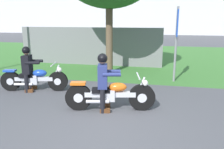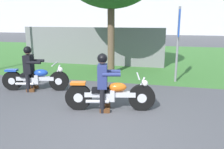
{
  "view_description": "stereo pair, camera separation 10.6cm",
  "coord_description": "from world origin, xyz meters",
  "px_view_note": "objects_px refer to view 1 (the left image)",
  "views": [
    {
      "loc": [
        1.21,
        -4.23,
        2.19
      ],
      "look_at": [
        -0.03,
        1.27,
        0.85
      ],
      "focal_mm": 37.74,
      "sensor_mm": 36.0,
      "label": 1
    },
    {
      "loc": [
        1.31,
        -4.21,
        2.19
      ],
      "look_at": [
        -0.03,
        1.27,
        0.85
      ],
      "focal_mm": 37.74,
      "sensor_mm": 36.0,
      "label": 2
    }
  ],
  "objects_px": {
    "motorcycle_lead": "(110,95)",
    "rider_lead": "(103,78)",
    "rider_follow": "(28,65)",
    "sign_banner": "(177,33)",
    "motorcycle_follow": "(34,79)"
  },
  "relations": [
    {
      "from": "motorcycle_lead",
      "to": "rider_follow",
      "type": "bearing_deg",
      "value": 148.0
    },
    {
      "from": "motorcycle_follow",
      "to": "rider_follow",
      "type": "bearing_deg",
      "value": 179.12
    },
    {
      "from": "motorcycle_lead",
      "to": "rider_lead",
      "type": "xyz_separation_m",
      "value": [
        -0.16,
        -0.03,
        0.43
      ]
    },
    {
      "from": "rider_follow",
      "to": "sign_banner",
      "type": "distance_m",
      "value": 5.01
    },
    {
      "from": "rider_follow",
      "to": "sign_banner",
      "type": "height_order",
      "value": "sign_banner"
    },
    {
      "from": "motorcycle_lead",
      "to": "sign_banner",
      "type": "xyz_separation_m",
      "value": [
        1.6,
        3.16,
        1.33
      ]
    },
    {
      "from": "motorcycle_lead",
      "to": "rider_follow",
      "type": "distance_m",
      "value": 3.02
    },
    {
      "from": "motorcycle_lead",
      "to": "motorcycle_follow",
      "type": "xyz_separation_m",
      "value": [
        -2.66,
        1.04,
        -0.02
      ]
    },
    {
      "from": "rider_follow",
      "to": "motorcycle_lead",
      "type": "bearing_deg",
      "value": -32.0
    },
    {
      "from": "motorcycle_lead",
      "to": "rider_lead",
      "type": "height_order",
      "value": "rider_lead"
    },
    {
      "from": "motorcycle_follow",
      "to": "sign_banner",
      "type": "distance_m",
      "value": 4.95
    },
    {
      "from": "motorcycle_lead",
      "to": "motorcycle_follow",
      "type": "height_order",
      "value": "motorcycle_lead"
    },
    {
      "from": "rider_lead",
      "to": "sign_banner",
      "type": "relative_size",
      "value": 0.54
    },
    {
      "from": "motorcycle_lead",
      "to": "rider_lead",
      "type": "relative_size",
      "value": 1.54
    },
    {
      "from": "motorcycle_follow",
      "to": "sign_banner",
      "type": "relative_size",
      "value": 0.79
    }
  ]
}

